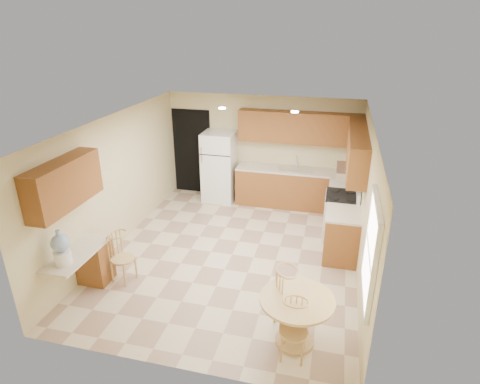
% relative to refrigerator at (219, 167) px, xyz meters
% --- Properties ---
extents(floor, '(5.50, 5.50, 0.00)m').
position_rel_refrigerator_xyz_m(floor, '(0.95, -2.40, -0.84)').
color(floor, beige).
rests_on(floor, ground).
extents(ceiling, '(4.50, 5.50, 0.02)m').
position_rel_refrigerator_xyz_m(ceiling, '(0.95, -2.40, 1.66)').
color(ceiling, white).
rests_on(ceiling, wall_back).
extents(wall_back, '(4.50, 0.02, 2.50)m').
position_rel_refrigerator_xyz_m(wall_back, '(0.95, 0.35, 0.41)').
color(wall_back, '#CDBD8A').
rests_on(wall_back, floor).
extents(wall_front, '(4.50, 0.02, 2.50)m').
position_rel_refrigerator_xyz_m(wall_front, '(0.95, -5.15, 0.41)').
color(wall_front, '#CDBD8A').
rests_on(wall_front, floor).
extents(wall_left, '(0.02, 5.50, 2.50)m').
position_rel_refrigerator_xyz_m(wall_left, '(-1.30, -2.40, 0.41)').
color(wall_left, '#CDBD8A').
rests_on(wall_left, floor).
extents(wall_right, '(0.02, 5.50, 2.50)m').
position_rel_refrigerator_xyz_m(wall_right, '(3.20, -2.40, 0.41)').
color(wall_right, '#CDBD8A').
rests_on(wall_right, floor).
extents(doorway, '(0.90, 0.02, 2.10)m').
position_rel_refrigerator_xyz_m(doorway, '(-0.80, 0.34, 0.21)').
color(doorway, black).
rests_on(doorway, floor).
extents(base_cab_back, '(2.75, 0.60, 0.87)m').
position_rel_refrigerator_xyz_m(base_cab_back, '(1.83, 0.05, -0.40)').
color(base_cab_back, brown).
rests_on(base_cab_back, floor).
extents(counter_back, '(2.75, 0.63, 0.04)m').
position_rel_refrigerator_xyz_m(counter_back, '(1.83, 0.05, 0.05)').
color(counter_back, beige).
rests_on(counter_back, base_cab_back).
extents(base_cab_right_a, '(0.60, 0.59, 0.87)m').
position_rel_refrigerator_xyz_m(base_cab_right_a, '(2.90, -0.54, -0.40)').
color(base_cab_right_a, brown).
rests_on(base_cab_right_a, floor).
extents(counter_right_a, '(0.63, 0.59, 0.04)m').
position_rel_refrigerator_xyz_m(counter_right_a, '(2.90, -0.54, 0.05)').
color(counter_right_a, beige).
rests_on(counter_right_a, base_cab_right_a).
extents(base_cab_right_b, '(0.60, 0.80, 0.87)m').
position_rel_refrigerator_xyz_m(base_cab_right_b, '(2.90, -2.00, -0.40)').
color(base_cab_right_b, brown).
rests_on(base_cab_right_b, floor).
extents(counter_right_b, '(0.63, 0.80, 0.04)m').
position_rel_refrigerator_xyz_m(counter_right_b, '(2.90, -2.00, 0.05)').
color(counter_right_b, beige).
rests_on(counter_right_b, base_cab_right_b).
extents(upper_cab_back, '(2.75, 0.33, 0.70)m').
position_rel_refrigerator_xyz_m(upper_cab_back, '(1.83, 0.19, 1.01)').
color(upper_cab_back, brown).
rests_on(upper_cab_back, wall_back).
extents(upper_cab_right, '(0.33, 2.42, 0.70)m').
position_rel_refrigerator_xyz_m(upper_cab_right, '(3.04, -1.19, 1.01)').
color(upper_cab_right, brown).
rests_on(upper_cab_right, wall_right).
extents(upper_cab_left, '(0.33, 1.40, 0.70)m').
position_rel_refrigerator_xyz_m(upper_cab_left, '(-1.13, -4.00, 1.01)').
color(upper_cab_left, brown).
rests_on(upper_cab_left, wall_left).
extents(sink, '(0.78, 0.44, 0.01)m').
position_rel_refrigerator_xyz_m(sink, '(1.80, 0.05, 0.08)').
color(sink, silver).
rests_on(sink, counter_back).
extents(range_hood, '(0.50, 0.76, 0.14)m').
position_rel_refrigerator_xyz_m(range_hood, '(2.95, -1.22, 0.58)').
color(range_hood, silver).
rests_on(range_hood, upper_cab_right).
extents(desk_pedestal, '(0.48, 0.42, 0.72)m').
position_rel_refrigerator_xyz_m(desk_pedestal, '(-1.05, -3.72, -0.48)').
color(desk_pedestal, brown).
rests_on(desk_pedestal, floor).
extents(desk_top, '(0.50, 1.20, 0.04)m').
position_rel_refrigerator_xyz_m(desk_top, '(-1.05, -4.10, -0.09)').
color(desk_top, beige).
rests_on(desk_top, desk_pedestal).
extents(window, '(0.06, 1.12, 1.30)m').
position_rel_refrigerator_xyz_m(window, '(3.18, -4.25, 0.66)').
color(window, white).
rests_on(window, wall_right).
extents(can_light_a, '(0.14, 0.14, 0.02)m').
position_rel_refrigerator_xyz_m(can_light_a, '(0.45, -1.20, 1.65)').
color(can_light_a, white).
rests_on(can_light_a, ceiling).
extents(can_light_b, '(0.14, 0.14, 0.02)m').
position_rel_refrigerator_xyz_m(can_light_b, '(1.85, -1.20, 1.65)').
color(can_light_b, white).
rests_on(can_light_b, ceiling).
extents(refrigerator, '(0.74, 0.72, 1.67)m').
position_rel_refrigerator_xyz_m(refrigerator, '(0.00, 0.00, 0.00)').
color(refrigerator, white).
rests_on(refrigerator, floor).
extents(stove, '(0.65, 0.76, 1.09)m').
position_rel_refrigerator_xyz_m(stove, '(2.88, -1.22, -0.37)').
color(stove, white).
rests_on(stove, floor).
extents(dining_table, '(0.98, 0.98, 0.73)m').
position_rel_refrigerator_xyz_m(dining_table, '(2.35, -4.35, -0.36)').
color(dining_table, tan).
rests_on(dining_table, floor).
extents(chair_table_a, '(0.43, 0.56, 0.98)m').
position_rel_refrigerator_xyz_m(chair_table_a, '(2.22, -4.19, -0.24)').
color(chair_table_a, tan).
rests_on(chair_table_a, floor).
extents(chair_table_b, '(0.37, 0.37, 0.84)m').
position_rel_refrigerator_xyz_m(chair_table_b, '(2.35, -4.68, -0.33)').
color(chair_table_b, tan).
rests_on(chair_table_b, floor).
extents(chair_desk, '(0.38, 0.50, 0.87)m').
position_rel_refrigerator_xyz_m(chair_desk, '(-0.60, -3.68, -0.31)').
color(chair_desk, tan).
rests_on(chair_desk, floor).
extents(water_crock, '(0.26, 0.26, 0.55)m').
position_rel_refrigerator_xyz_m(water_crock, '(-1.05, -4.41, 0.18)').
color(water_crock, white).
rests_on(water_crock, desk_top).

